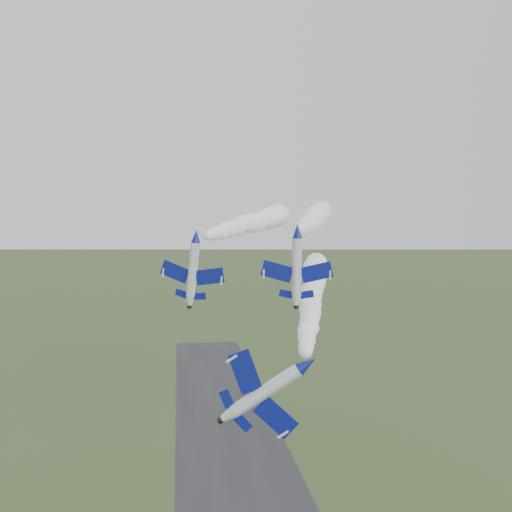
# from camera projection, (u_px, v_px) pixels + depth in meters

# --- Properties ---
(runway) EXTENTS (24.00, 260.00, 0.04)m
(runway) POSITION_uv_depth(u_px,v_px,m) (244.00, 497.00, 100.46)
(runway) COLOR #2B2B2D
(runway) RESTS_ON ground
(jet_lead) EXTENTS (7.08, 14.26, 9.83)m
(jet_lead) POSITION_uv_depth(u_px,v_px,m) (308.00, 364.00, 68.16)
(jet_lead) COLOR silver
(smoke_trail_jet_lead) EXTENTS (20.60, 79.44, 5.67)m
(smoke_trail_jet_lead) POSITION_uv_depth(u_px,v_px,m) (312.00, 294.00, 111.11)
(smoke_trail_jet_lead) COLOR white
(jet_pair_left) EXTENTS (10.21, 11.76, 3.08)m
(jet_pair_left) POSITION_uv_depth(u_px,v_px,m) (196.00, 236.00, 86.62)
(jet_pair_left) COLOR silver
(smoke_trail_jet_pair_left) EXTENTS (33.24, 69.13, 5.41)m
(smoke_trail_jet_pair_left) POSITION_uv_depth(u_px,v_px,m) (254.00, 222.00, 124.64)
(smoke_trail_jet_pair_left) COLOR white
(jet_pair_right) EXTENTS (11.28, 13.12, 3.28)m
(jet_pair_right) POSITION_uv_depth(u_px,v_px,m) (297.00, 231.00, 88.58)
(jet_pair_right) COLOR silver
(smoke_trail_jet_pair_right) EXTENTS (25.23, 70.37, 5.93)m
(smoke_trail_jet_pair_right) POSITION_uv_depth(u_px,v_px,m) (313.00, 219.00, 126.59)
(smoke_trail_jet_pair_right) COLOR white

